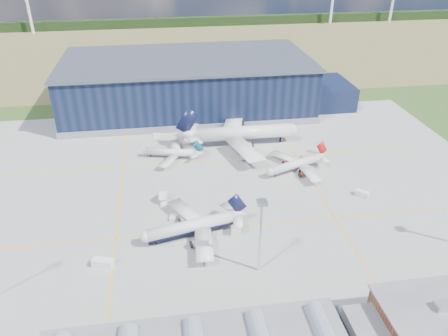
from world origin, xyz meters
TOP-DOWN VIEW (x-y plane):
  - ground at (0.00, 0.00)m, footprint 600.00×600.00m
  - apron at (0.00, 10.00)m, footprint 220.00×160.00m
  - farmland at (0.00, 220.00)m, footprint 600.00×220.00m
  - treeline at (0.00, 300.00)m, footprint 600.00×8.00m
  - hangar at (2.81, 94.80)m, footprint 145.00×62.00m
  - light_mast_center at (10.00, -30.00)m, footprint 2.60×2.60m
  - airliner_navy at (-7.29, -12.00)m, footprint 41.62×41.05m
  - airliner_red at (35.72, 22.00)m, footprint 37.99×37.63m
  - airliner_widebody at (20.09, 47.96)m, footprint 53.85×52.70m
  - airliner_regional at (-11.47, 40.00)m, footprint 31.75×31.34m
  - gse_tug_a at (-6.55, -2.00)m, footprint 2.32×3.43m
  - gse_tug_b at (-30.56, -46.00)m, footprint 3.79×3.87m
  - gse_van_a at (-32.71, -22.16)m, footprint 6.33×4.24m
  - gse_cart_a at (-12.26, -2.72)m, footprint 2.82×3.43m
  - gse_van_b at (54.19, 1.30)m, footprint 4.83×4.80m
  - gse_cart_b at (-16.64, 61.45)m, footprint 3.51×2.73m
  - airstair at (-15.09, 8.39)m, footprint 2.94×5.23m
  - car_b at (37.05, -48.00)m, footprint 3.50×2.15m

SIDE VIEW (x-z plane):
  - ground at x=0.00m, z-range 0.00..0.00m
  - farmland at x=0.00m, z-range -0.01..0.01m
  - apron at x=0.00m, z-range -0.01..0.07m
  - car_b at x=37.05m, z-range 0.00..1.09m
  - gse_cart_a at x=-12.26m, z-range 0.00..1.28m
  - gse_tug_a at x=-6.55m, z-range 0.00..1.34m
  - gse_cart_b at x=-16.64m, z-range 0.00..1.35m
  - gse_tug_b at x=-30.56m, z-range 0.00..1.41m
  - gse_van_b at x=54.19m, z-range 0.00..2.14m
  - gse_van_a at x=-32.71m, z-range 0.00..2.54m
  - airstair at x=-15.09m, z-range 0.00..3.16m
  - treeline at x=0.00m, z-range 0.00..8.00m
  - airliner_regional at x=-11.47m, z-range 0.00..8.51m
  - airliner_red at x=35.72m, z-range 0.00..9.61m
  - airliner_navy at x=-7.29m, z-range 0.00..11.37m
  - airliner_widebody at x=20.09m, z-range 0.00..17.44m
  - hangar at x=2.81m, z-range -1.43..24.67m
  - light_mast_center at x=10.00m, z-range 3.93..26.93m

